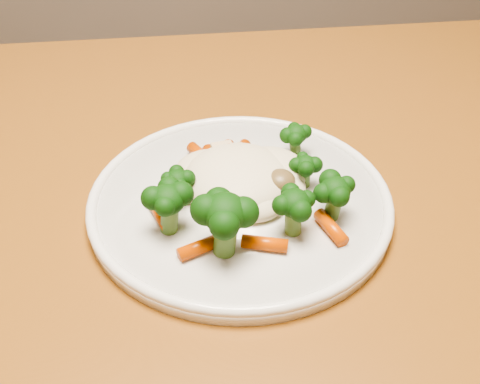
{
  "coord_description": "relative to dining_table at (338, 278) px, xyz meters",
  "views": [
    {
      "loc": [
        -0.24,
        -0.61,
        1.12
      ],
      "look_at": [
        -0.19,
        -0.18,
        0.77
      ],
      "focal_mm": 45.0,
      "sensor_mm": 36.0,
      "label": 1
    }
  ],
  "objects": [
    {
      "name": "meal",
      "position": [
        -0.1,
        0.01,
        0.13
      ],
      "size": [
        0.19,
        0.18,
        0.05
      ],
      "color": "beige",
      "rests_on": "plate"
    },
    {
      "name": "plate",
      "position": [
        -0.1,
        0.01,
        0.1
      ],
      "size": [
        0.28,
        0.28,
        0.01
      ],
      "primitive_type": "cylinder",
      "color": "white",
      "rests_on": "dining_table"
    },
    {
      "name": "dining_table",
      "position": [
        0.0,
        0.0,
        0.0
      ],
      "size": [
        1.26,
        0.85,
        0.75
      ],
      "rotation": [
        0.0,
        0.0,
        0.01
      ],
      "color": "#955A22",
      "rests_on": "ground"
    }
  ]
}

